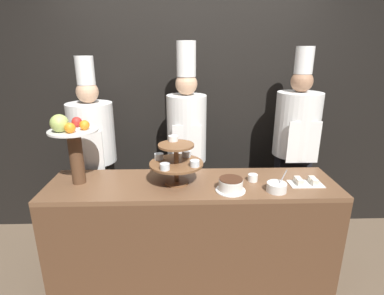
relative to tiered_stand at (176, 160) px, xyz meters
name	(u,v)px	position (x,y,z in m)	size (l,w,h in m)	color
wall_back	(190,97)	(0.12, 0.90, 0.33)	(10.00, 0.06, 2.80)	black
buffet_counter	(192,233)	(0.12, 0.00, -0.62)	(2.20, 0.56, 0.88)	brown
tiered_stand	(176,160)	(0.00, 0.00, 0.00)	(0.40, 0.40, 0.35)	brown
fruit_pedestal	(72,140)	(-0.76, 0.02, 0.16)	(0.35, 0.35, 0.54)	brown
cake_round	(231,185)	(0.39, -0.15, -0.14)	(0.21, 0.21, 0.10)	white
cup_white	(253,178)	(0.59, 0.02, -0.16)	(0.07, 0.07, 0.05)	white
cake_square_tray	(306,182)	(0.97, -0.06, -0.16)	(0.25, 0.14, 0.05)	white
serving_bowl_near	(277,187)	(0.72, -0.17, -0.15)	(0.14, 0.14, 0.17)	white
chef_left	(94,151)	(-0.77, 0.52, -0.10)	(0.40, 0.40, 1.80)	#38332D
chef_center_left	(187,144)	(0.08, 0.52, -0.03)	(0.35, 0.35, 1.92)	black
chef_center_right	(295,144)	(1.09, 0.52, -0.05)	(0.40, 0.40, 1.88)	black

